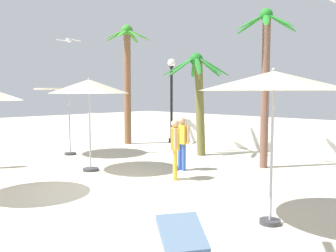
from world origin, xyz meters
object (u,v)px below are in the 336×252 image
(seagull_0, at_px, (69,40))
(lamp_post_0, at_px, (172,90))
(palm_tree_0, at_px, (127,71))
(palm_tree_3, at_px, (198,89))
(guest_2, at_px, (175,143))
(palm_tree_1, at_px, (265,69))
(patio_umbrella_0, at_px, (69,92))
(guest_0, at_px, (182,138))
(patio_umbrella_3, at_px, (89,87))
(patio_umbrella_1, at_px, (274,82))

(seagull_0, bearing_deg, lamp_post_0, 87.84)
(palm_tree_0, relative_size, lamp_post_0, 1.38)
(palm_tree_3, bearing_deg, lamp_post_0, 149.92)
(lamp_post_0, height_order, guest_2, lamp_post_0)
(palm_tree_1, height_order, palm_tree_3, palm_tree_1)
(patio_umbrella_0, xyz_separation_m, guest_0, (5.04, 0.89, -1.42))
(patio_umbrella_3, distance_m, lamp_post_0, 6.99)
(guest_0, bearing_deg, patio_umbrella_1, -28.64)
(palm_tree_0, bearing_deg, patio_umbrella_1, -26.29)
(guest_2, bearing_deg, patio_umbrella_3, -159.99)
(palm_tree_3, xyz_separation_m, guest_2, (2.20, -3.63, -1.53))
(palm_tree_1, bearing_deg, patio_umbrella_0, -155.52)
(lamp_post_0, height_order, seagull_0, seagull_0)
(patio_umbrella_3, height_order, lamp_post_0, lamp_post_0)
(patio_umbrella_1, distance_m, seagull_0, 9.47)
(patio_umbrella_3, relative_size, palm_tree_0, 0.52)
(palm_tree_0, xyz_separation_m, palm_tree_3, (4.34, -0.08, -0.84))
(patio_umbrella_3, height_order, guest_2, patio_umbrella_3)
(patio_umbrella_0, distance_m, palm_tree_0, 3.76)
(patio_umbrella_0, height_order, palm_tree_0, palm_tree_0)
(patio_umbrella_1, distance_m, patio_umbrella_3, 6.29)
(palm_tree_3, xyz_separation_m, seagull_0, (-3.38, -3.50, 1.81))
(guest_2, relative_size, seagull_0, 1.96)
(patio_umbrella_0, xyz_separation_m, patio_umbrella_3, (3.08, -1.13, 0.15))
(patio_umbrella_3, distance_m, guest_2, 3.23)
(palm_tree_3, bearing_deg, patio_umbrella_1, -40.29)
(patio_umbrella_1, height_order, seagull_0, seagull_0)
(palm_tree_3, distance_m, guest_2, 4.51)
(patio_umbrella_1, height_order, guest_2, patio_umbrella_1)
(palm_tree_3, height_order, guest_2, palm_tree_3)
(patio_umbrella_3, bearing_deg, patio_umbrella_0, 159.80)
(lamp_post_0, relative_size, seagull_0, 4.70)
(guest_0, bearing_deg, patio_umbrella_0, -170.03)
(patio_umbrella_3, height_order, palm_tree_1, palm_tree_1)
(palm_tree_0, bearing_deg, palm_tree_3, -1.11)
(patio_umbrella_0, height_order, guest_0, patio_umbrella_0)
(seagull_0, bearing_deg, palm_tree_1, 25.29)
(palm_tree_3, xyz_separation_m, lamp_post_0, (-3.18, 1.84, -0.01))
(palm_tree_0, height_order, seagull_0, palm_tree_0)
(patio_umbrella_3, xyz_separation_m, lamp_post_0, (-2.72, 6.44, -0.04))
(patio_umbrella_3, relative_size, lamp_post_0, 0.71)
(patio_umbrella_3, xyz_separation_m, palm_tree_3, (0.46, 4.59, -0.03))
(lamp_post_0, relative_size, guest_2, 2.40)
(lamp_post_0, bearing_deg, patio_umbrella_1, -36.98)
(lamp_post_0, bearing_deg, guest_2, -45.47)
(patio_umbrella_1, relative_size, lamp_post_0, 0.71)
(patio_umbrella_0, xyz_separation_m, patio_umbrella_1, (9.36, -1.47, 0.18))
(patio_umbrella_0, bearing_deg, seagull_0, -13.53)
(patio_umbrella_0, relative_size, patio_umbrella_3, 0.93)
(palm_tree_3, relative_size, guest_2, 2.35)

